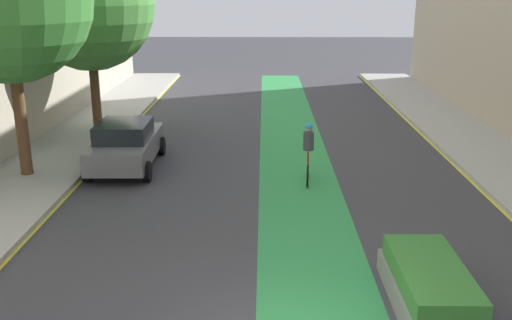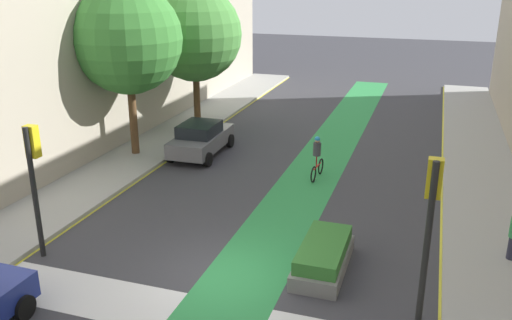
% 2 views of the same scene
% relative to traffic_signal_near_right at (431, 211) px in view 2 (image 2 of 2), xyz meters
% --- Properties ---
extents(ground_plane, '(120.00, 120.00, 0.00)m').
position_rel_traffic_signal_near_right_xyz_m(ground_plane, '(-5.45, 0.36, -2.96)').
color(ground_plane, '#38383D').
extents(bike_lane_paint, '(2.40, 60.00, 0.01)m').
position_rel_traffic_signal_near_right_xyz_m(bike_lane_paint, '(-4.76, 0.36, -2.96)').
color(bike_lane_paint, '#2D8C47').
rests_on(bike_lane_paint, ground_plane).
extents(crosswalk_band, '(12.00, 1.80, 0.01)m').
position_rel_traffic_signal_near_right_xyz_m(crosswalk_band, '(-5.45, -1.64, -2.96)').
color(crosswalk_band, silver).
rests_on(crosswalk_band, ground_plane).
extents(sidewalk_left, '(3.00, 60.00, 0.15)m').
position_rel_traffic_signal_near_right_xyz_m(sidewalk_left, '(-12.95, 0.36, -2.89)').
color(sidewalk_left, '#9E9E99').
rests_on(sidewalk_left, ground_plane).
extents(curb_stripe_left, '(0.16, 60.00, 0.01)m').
position_rel_traffic_signal_near_right_xyz_m(curb_stripe_left, '(-11.45, 0.36, -2.96)').
color(curb_stripe_left, yellow).
rests_on(curb_stripe_left, ground_plane).
extents(curb_stripe_right, '(0.16, 60.00, 0.01)m').
position_rel_traffic_signal_near_right_xyz_m(curb_stripe_right, '(0.55, 0.36, -2.96)').
color(curb_stripe_right, yellow).
rests_on(curb_stripe_right, ground_plane).
extents(traffic_signal_near_right, '(0.35, 0.52, 4.23)m').
position_rel_traffic_signal_near_right_xyz_m(traffic_signal_near_right, '(0.00, 0.00, 0.00)').
color(traffic_signal_near_right, black).
rests_on(traffic_signal_near_right, ground_plane).
extents(traffic_signal_near_left, '(0.35, 0.52, 4.06)m').
position_rel_traffic_signal_near_right_xyz_m(traffic_signal_near_left, '(-11.02, -0.12, -0.11)').
color(traffic_signal_near_left, black).
rests_on(traffic_signal_near_left, ground_plane).
extents(car_grey_left_far, '(2.10, 4.24, 1.57)m').
position_rel_traffic_signal_near_right_xyz_m(car_grey_left_far, '(-10.31, 10.12, -2.16)').
color(car_grey_left_far, slate).
rests_on(car_grey_left_far, ground_plane).
extents(cyclist_in_lane, '(0.32, 1.73, 1.86)m').
position_rel_traffic_signal_near_right_xyz_m(cyclist_in_lane, '(-4.49, 8.75, -1.99)').
color(cyclist_in_lane, black).
rests_on(cyclist_in_lane, ground_plane).
extents(street_tree_near, '(4.85, 4.85, 7.68)m').
position_rel_traffic_signal_near_right_xyz_m(street_tree_near, '(-13.17, 9.01, 2.42)').
color(street_tree_near, brown).
rests_on(street_tree_near, sidewalk_left).
extents(street_tree_far, '(5.02, 5.02, 7.42)m').
position_rel_traffic_signal_near_right_xyz_m(street_tree_far, '(-12.51, 14.63, 2.09)').
color(street_tree_far, brown).
rests_on(street_tree_far, sidewalk_left).
extents(median_planter, '(1.34, 3.07, 0.85)m').
position_rel_traffic_signal_near_right_xyz_m(median_planter, '(-2.76, 1.66, -2.56)').
color(median_planter, slate).
rests_on(median_planter, ground_plane).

